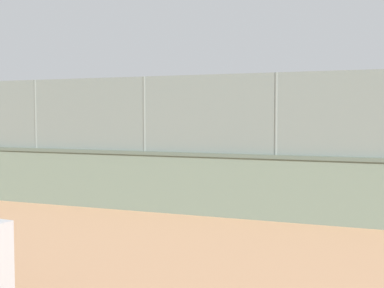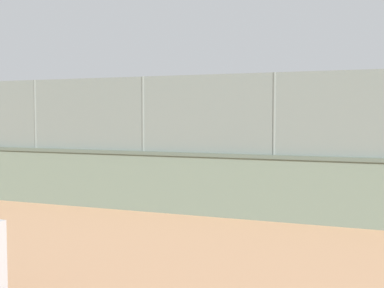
% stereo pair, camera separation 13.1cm
% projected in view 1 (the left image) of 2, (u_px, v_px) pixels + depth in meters
% --- Properties ---
extents(ground_plane, '(260.00, 260.00, 0.00)m').
position_uv_depth(ground_plane, '(211.00, 162.00, 23.52)').
color(ground_plane, tan).
extents(perimeter_wall, '(30.91, 0.79, 1.38)m').
position_uv_depth(perimeter_wall, '(37.00, 175.00, 12.50)').
color(perimeter_wall, slate).
rests_on(perimeter_wall, ground_plane).
extents(fence_panel_on_wall, '(30.35, 0.51, 1.70)m').
position_uv_depth(fence_panel_on_wall, '(36.00, 114.00, 12.41)').
color(fence_panel_on_wall, slate).
rests_on(fence_panel_on_wall, perimeter_wall).
extents(player_baseline_waiting, '(0.75, 1.24, 1.60)m').
position_uv_depth(player_baseline_waiting, '(219.00, 161.00, 13.66)').
color(player_baseline_waiting, navy).
rests_on(player_baseline_waiting, ground_plane).
extents(player_crossing_court, '(0.76, 1.27, 1.63)m').
position_uv_depth(player_crossing_court, '(267.00, 149.00, 17.94)').
color(player_crossing_court, '#B2B2B2').
rests_on(player_crossing_court, ground_plane).
extents(sports_ball, '(0.13, 0.13, 0.13)m').
position_uv_depth(sports_ball, '(162.00, 205.00, 11.82)').
color(sports_ball, orange).
rests_on(sports_ball, ground_plane).
extents(courtside_bench, '(1.61, 0.40, 0.87)m').
position_uv_depth(courtside_bench, '(29.00, 176.00, 14.28)').
color(courtside_bench, gray).
rests_on(courtside_bench, ground_plane).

